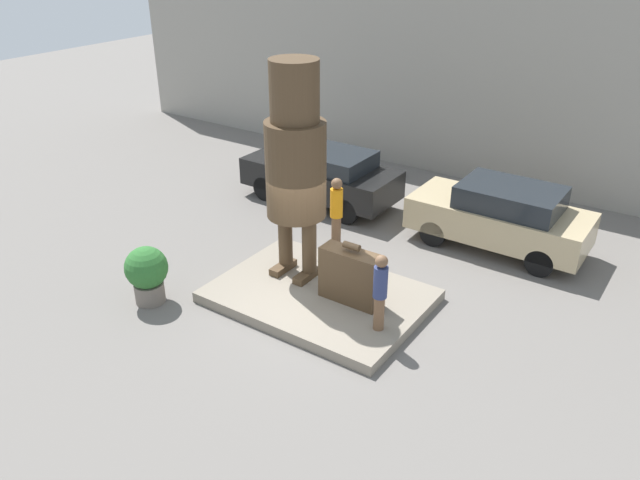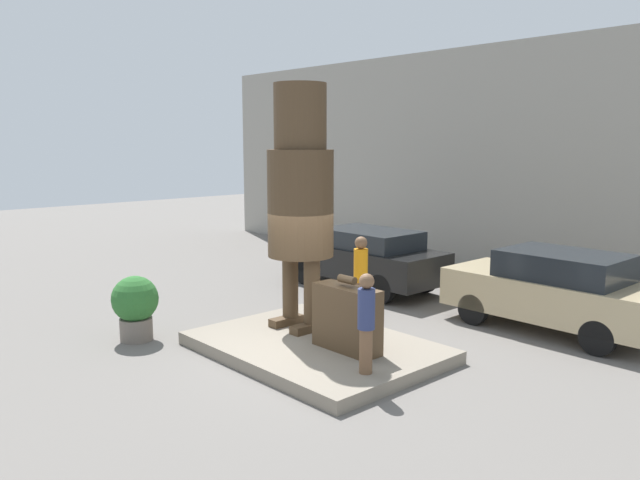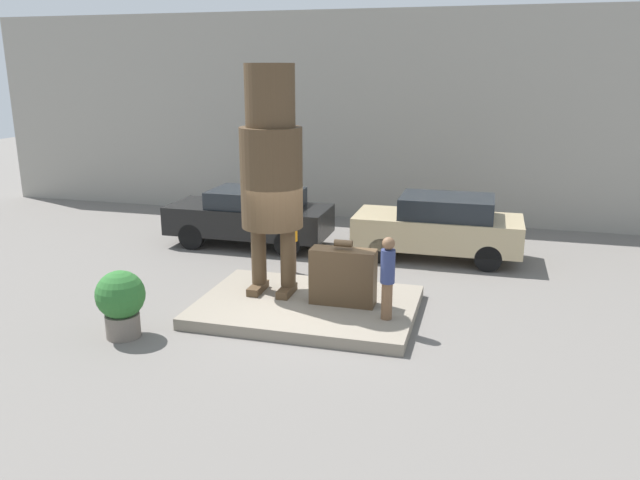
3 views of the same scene
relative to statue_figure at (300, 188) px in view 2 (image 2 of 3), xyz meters
The scene contains 10 objects.
ground_plane 3.12m from the statue_figure, 24.20° to the right, with size 60.00×60.00×0.00m, color slate.
pedestal 3.01m from the statue_figure, 24.20° to the right, with size 4.39×3.14×0.23m.
building_backdrop 8.41m from the statue_figure, 84.18° to the left, with size 28.00×0.60×6.59m.
statue_figure is the anchor object (origin of this frame).
giant_suitcase 2.70m from the statue_figure, 10.84° to the right, with size 1.31×0.46×1.33m.
tourist 3.28m from the statue_figure, 18.50° to the right, with size 0.27×0.27×1.60m.
parked_car_black 4.97m from the statue_figure, 117.45° to the left, with size 4.48×1.81×1.59m.
parked_car_tan 5.59m from the statue_figure, 53.11° to the left, with size 4.27×1.81×1.66m.
planter_pot 3.94m from the statue_figure, 130.76° to the right, with size 0.90×0.90×1.28m.
worker_hivis 2.76m from the statue_figure, 96.68° to the left, with size 0.31×0.31×1.82m.
Camera 2 is at (8.16, -7.34, 3.84)m, focal length 35.00 mm.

